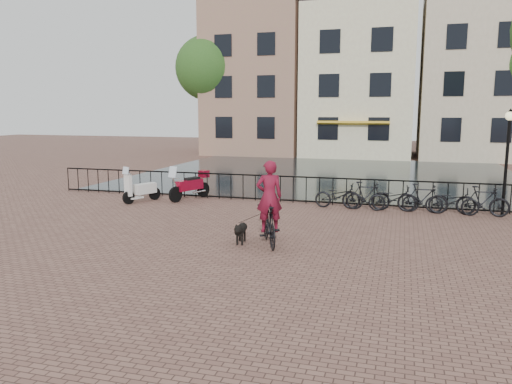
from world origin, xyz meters
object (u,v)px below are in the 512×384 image
(lamp_post, at_px, (508,144))
(cyclist, at_px, (269,208))
(dog, at_px, (241,232))
(scooter, at_px, (141,183))
(motorcycle, at_px, (190,182))

(lamp_post, bearing_deg, cyclist, -138.81)
(lamp_post, xyz_separation_m, dog, (-7.28, -5.73, -2.08))
(scooter, bearing_deg, cyclist, -12.37)
(lamp_post, xyz_separation_m, scooter, (-12.81, -1.06, -1.66))
(lamp_post, height_order, motorcycle, lamp_post)
(lamp_post, height_order, cyclist, lamp_post)
(dog, relative_size, motorcycle, 0.45)
(lamp_post, relative_size, dog, 3.79)
(dog, bearing_deg, motorcycle, 117.00)
(scooter, bearing_deg, motorcycle, 55.89)
(lamp_post, distance_m, cyclist, 8.78)
(dog, relative_size, scooter, 0.57)
(motorcycle, height_order, scooter, scooter)
(motorcycle, bearing_deg, cyclist, -27.91)
(cyclist, height_order, motorcycle, cyclist)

